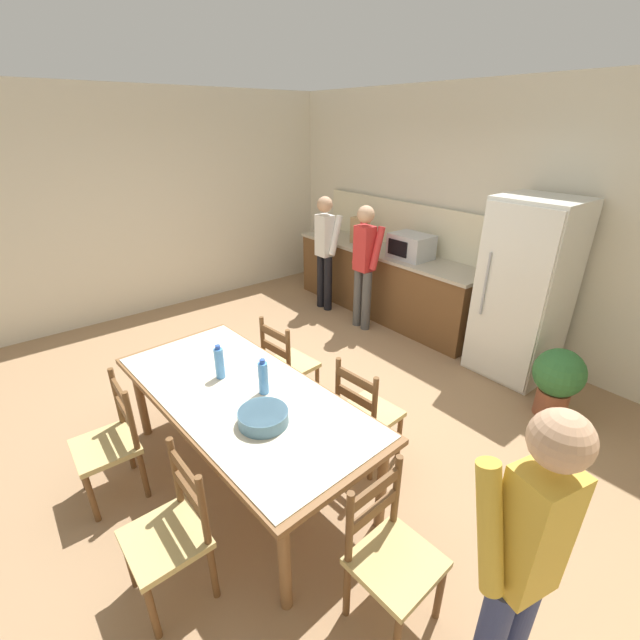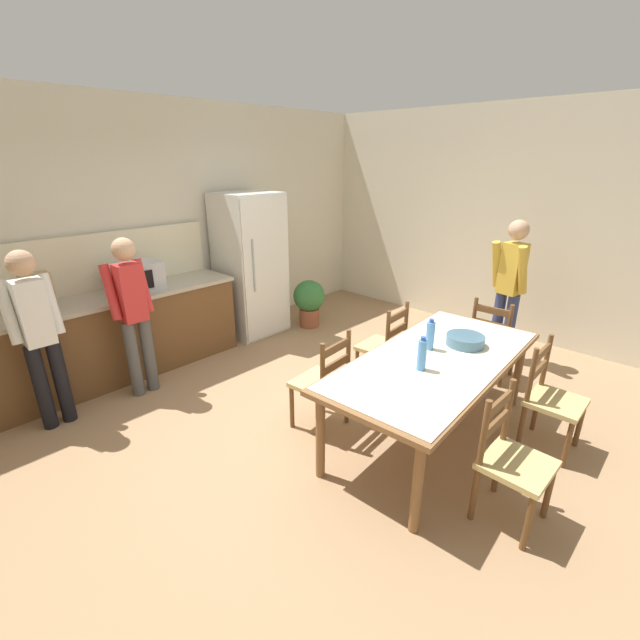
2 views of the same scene
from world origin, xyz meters
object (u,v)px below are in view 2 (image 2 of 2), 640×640
bottle_near_centre (422,355)px  chair_side_near_right (551,399)px  bottle_off_centre (430,335)px  chair_side_far_left (323,382)px  potted_plant (309,300)px  chair_head_end (492,340)px  person_at_sink (38,332)px  paper_bag (38,293)px  dining_table (436,365)px  chair_side_near_left (511,461)px  serving_bowl (465,340)px  chair_side_far_right (384,347)px  microwave (136,277)px  person_by_table (509,284)px  person_at_counter (133,310)px  refrigerator (251,265)px

bottle_near_centre → chair_side_near_right: bearing=-42.4°
bottle_off_centre → chair_side_far_left: bottle_off_centre is taller
bottle_off_centre → potted_plant: 2.68m
bottle_off_centre → chair_head_end: 1.35m
person_at_sink → bottle_near_centre: bearing=-143.5°
paper_bag → dining_table: (1.98, -3.01, -0.41)m
chair_side_near_left → paper_bag: bearing=112.8°
potted_plant → chair_side_near_right: bearing=-99.6°
serving_bowl → chair_side_far_right: 0.94m
microwave → serving_bowl: 3.41m
bottle_near_centre → person_by_table: 2.21m
microwave → person_at_sink: (-1.08, -0.50, -0.17)m
dining_table → chair_side_near_left: bearing=-118.3°
microwave → person_at_sink: size_ratio=0.31×
paper_bag → chair_side_far_left: (1.45, -2.25, -0.65)m
chair_side_near_left → person_at_counter: 3.47m
chair_side_near_left → person_at_sink: bearing=118.0°
bottle_near_centre → bottle_off_centre: same height
dining_table → bottle_off_centre: size_ratio=8.27×
dining_table → person_at_counter: size_ratio=1.41×
chair_side_near_left → chair_side_near_right: bearing=4.3°
chair_side_far_left → bottle_near_centre: bearing=103.3°
dining_table → refrigerator: bearing=81.5°
person_at_counter → bottle_near_centre: bearing=-156.7°
person_at_counter → microwave: bearing=-29.0°
paper_bag → serving_bowl: 3.88m
person_at_counter → person_by_table: 4.01m
dining_table → chair_side_far_right: size_ratio=2.45×
paper_bag → dining_table: size_ratio=0.16×
bottle_off_centre → chair_head_end: bearing=-2.1°
dining_table → chair_side_far_left: chair_side_far_left is taller
paper_bag → potted_plant: paper_bag is taller
person_by_table → potted_plant: (-0.83, 2.38, -0.53)m
dining_table → microwave: bearing=109.4°
dining_table → bottle_near_centre: 0.33m
microwave → refrigerator: bearing=-0.7°
refrigerator → chair_side_far_right: refrigerator is taller
microwave → chair_head_end: size_ratio=0.55×
chair_side_near_left → potted_plant: size_ratio=1.36×
paper_bag → person_by_table: (3.91, -2.82, -0.17)m
microwave → paper_bag: bearing=-179.5°
serving_bowl → paper_bag: bearing=127.7°
microwave → person_at_counter: person_at_counter is taller
serving_bowl → person_at_sink: 3.61m
microwave → person_at_sink: 1.21m
chair_side_far_right → potted_plant: bearing=-115.2°
bottle_off_centre → chair_side_near_right: size_ratio=0.30×
chair_side_near_left → person_at_sink: size_ratio=0.57×
serving_bowl → chair_side_near_right: 0.81m
chair_side_near_right → chair_side_far_right: bearing=92.5°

